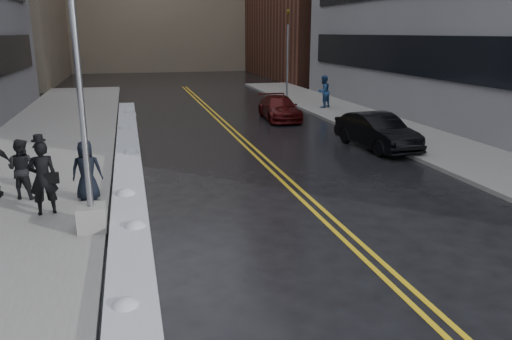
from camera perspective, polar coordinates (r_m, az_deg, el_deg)
ground at (r=10.89m, az=-0.89°, el=-9.82°), size 160.00×160.00×0.00m
sidewalk_west at (r=20.41m, az=-23.69°, el=1.19°), size 5.50×50.00×0.15m
sidewalk_east at (r=23.55m, az=17.50°, el=3.55°), size 4.00×50.00×0.15m
lane_line_left at (r=20.65m, az=-0.96°, el=2.47°), size 0.12×50.00×0.01m
lane_line_right at (r=20.72m, az=-0.16°, el=2.51°), size 0.12×50.00×0.01m
snow_ridge at (r=18.15m, az=-14.39°, el=0.68°), size 0.90×30.00×0.34m
lamppost at (r=11.82m, az=-19.10°, el=4.30°), size 0.65×0.65×7.62m
fire_hydrant at (r=22.96m, az=15.46°, el=4.62°), size 0.26×0.26×0.73m
traffic_signal at (r=35.29m, az=3.63°, el=13.42°), size 0.16×0.20×6.00m
pedestrian_fedora at (r=13.68m, az=-23.19°, el=-0.84°), size 0.79×0.62×1.91m
pedestrian_b at (r=15.27m, az=-25.19°, el=0.12°), size 1.00×0.91×1.69m
pedestrian_c at (r=14.46m, az=-18.78°, el=-0.04°), size 0.85×0.58×1.68m
pedestrian_east at (r=31.33m, az=7.72°, el=8.88°), size 1.20×1.12×1.96m
car_black at (r=21.09m, az=13.66°, el=4.31°), size 2.02×4.55×1.45m
car_maroon at (r=27.57m, az=2.69°, el=7.08°), size 2.02×4.46×1.27m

